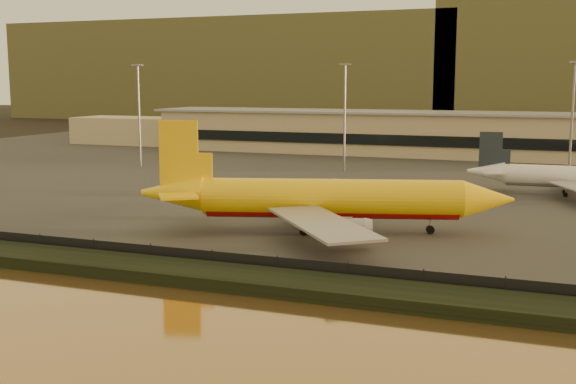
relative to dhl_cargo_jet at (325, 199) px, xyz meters
The scene contains 10 objects.
ground 14.48m from the dhl_cargo_jet, 123.25° to the right, with size 900.00×900.00×0.00m, color black.
embankment 29.66m from the dhl_cargo_jet, 104.74° to the right, with size 320.00×7.00×1.40m, color black.
tarmac 84.08m from the dhl_cargo_jet, 95.11° to the left, with size 320.00×220.00×0.20m, color #2D2D2D.
perimeter_fence 25.77m from the dhl_cargo_jet, 107.02° to the right, with size 300.00×0.05×2.20m, color black.
terminal_building 116.26m from the dhl_cargo_jet, 100.90° to the left, with size 202.00×25.00×12.60m.
apron_light_masts 64.95m from the dhl_cargo_jet, 83.25° to the left, with size 152.20×12.20×25.40m.
distant_hills 330.88m from the dhl_cargo_jet, 94.91° to the left, with size 470.00×160.00×70.00m.
dhl_cargo_jet is the anchor object (origin of this frame).
gse_vehicle_yellow 22.54m from the dhl_cargo_jet, 104.21° to the left, with size 4.45×2.00×2.00m, color yellow.
gse_vehicle_white 42.29m from the dhl_cargo_jet, 147.15° to the left, with size 4.46×2.01×2.01m, color white.
Camera 1 is at (38.51, -84.34, 21.38)m, focal length 45.00 mm.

